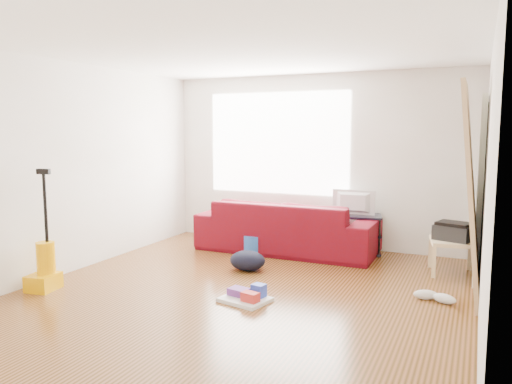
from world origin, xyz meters
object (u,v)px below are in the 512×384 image
at_px(side_table, 453,245).
at_px(cleaning_tray, 247,296).
at_px(bucket, 254,255).
at_px(backpack, 247,270).
at_px(tv_stand, 352,233).
at_px(vacuum, 45,267).
at_px(sofa, 287,251).

bearing_deg(side_table, cleaning_tray, -134.06).
bearing_deg(bucket, backpack, -71.12).
height_order(side_table, bucket, side_table).
distance_m(side_table, cleaning_tray, 2.63).
bearing_deg(tv_stand, cleaning_tray, -115.54).
relative_size(bucket, vacuum, 0.21).
relative_size(cleaning_tray, vacuum, 0.40).
distance_m(sofa, tv_stand, 0.94).
bearing_deg(side_table, sofa, 173.87).
bearing_deg(side_table, vacuum, -148.48).
bearing_deg(cleaning_tray, tv_stand, 78.45).
xyz_separation_m(bucket, vacuum, (-1.43, -2.26, 0.24)).
bearing_deg(backpack, bucket, 105.51).
height_order(sofa, vacuum, vacuum).
bearing_deg(cleaning_tray, bucket, 112.41).
xyz_separation_m(sofa, tv_stand, (0.86, 0.27, 0.28)).
bearing_deg(sofa, side_table, 173.87).
bearing_deg(bucket, cleaning_tray, -67.59).
distance_m(backpack, vacuum, 2.29).
bearing_deg(bucket, side_table, 3.71).
relative_size(sofa, backpack, 5.65).
height_order(sofa, tv_stand, tv_stand).
bearing_deg(sofa, vacuum, 56.42).
bearing_deg(sofa, cleaning_tray, 99.96).
distance_m(cleaning_tray, vacuum, 2.21).
distance_m(sofa, backpack, 1.11).
relative_size(tv_stand, vacuum, 0.67).
distance_m(side_table, bucket, 2.55).
height_order(side_table, backpack, side_table).
distance_m(cleaning_tray, backpack, 1.10).
distance_m(bucket, cleaning_tray, 1.85).
xyz_separation_m(tv_stand, side_table, (1.33, -0.50, 0.07)).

